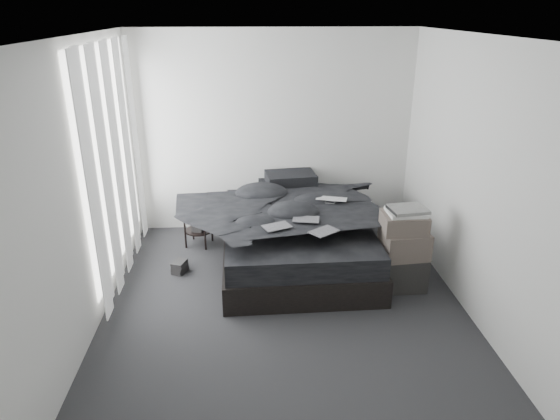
{
  "coord_description": "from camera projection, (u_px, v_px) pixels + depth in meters",
  "views": [
    {
      "loc": [
        -0.33,
        -4.26,
        2.81
      ],
      "look_at": [
        0.0,
        0.8,
        0.75
      ],
      "focal_mm": 32.0,
      "sensor_mm": 36.0,
      "label": 1
    }
  ],
  "objects": [
    {
      "name": "art_book_snake",
      "position": [
        408.0,
        209.0,
        5.09
      ],
      "size": [
        0.41,
        0.34,
        0.03
      ],
      "primitive_type": "cube",
      "rotation": [
        0.0,
        0.0,
        0.13
      ],
      "color": "silver",
      "rests_on": "art_book_white"
    },
    {
      "name": "pillow_upper",
      "position": [
        291.0,
        178.0,
        6.47
      ],
      "size": [
        0.67,
        0.5,
        0.14
      ],
      "primitive_type": "cube",
      "rotation": [
        0.0,
        0.0,
        0.12
      ],
      "color": "black",
      "rests_on": "pillow_lower"
    },
    {
      "name": "floor",
      "position": [
        285.0,
        309.0,
        5.02
      ],
      "size": [
        3.6,
        4.2,
        0.01
      ],
      "primitive_type": "cube",
      "color": "#2A2A2C",
      "rests_on": "ground"
    },
    {
      "name": "side_stand",
      "position": [
        198.0,
        222.0,
        6.27
      ],
      "size": [
        0.42,
        0.42,
        0.63
      ],
      "primitive_type": "cylinder",
      "rotation": [
        0.0,
        0.0,
        -0.27
      ],
      "color": "black",
      "rests_on": "floor"
    },
    {
      "name": "box_mid",
      "position": [
        404.0,
        244.0,
        5.23
      ],
      "size": [
        0.5,
        0.41,
        0.28
      ],
      "primitive_type": "cube",
      "rotation": [
        0.0,
        0.0,
        0.1
      ],
      "color": "#544942",
      "rests_on": "box_lower"
    },
    {
      "name": "mattress",
      "position": [
        296.0,
        229.0,
        5.82
      ],
      "size": [
        1.66,
        2.19,
        0.24
      ],
      "primitive_type": "cube",
      "rotation": [
        0.0,
        0.0,
        0.02
      ],
      "color": "black",
      "rests_on": "bed"
    },
    {
      "name": "comic_a",
      "position": [
        277.0,
        219.0,
        5.11
      ],
      "size": [
        0.33,
        0.28,
        0.01
      ],
      "primitive_type": "cube",
      "rotation": [
        0.0,
        0.0,
        0.4
      ],
      "color": "black",
      "rests_on": "duvet"
    },
    {
      "name": "papers",
      "position": [
        197.0,
        198.0,
        6.14
      ],
      "size": [
        0.26,
        0.2,
        0.01
      ],
      "primitive_type": "cube",
      "rotation": [
        0.0,
        0.0,
        -0.09
      ],
      "color": "white",
      "rests_on": "side_stand"
    },
    {
      "name": "floor_books",
      "position": [
        180.0,
        267.0,
        5.69
      ],
      "size": [
        0.19,
        0.22,
        0.13
      ],
      "primitive_type": "cube",
      "rotation": [
        0.0,
        0.0,
        -0.37
      ],
      "color": "black",
      "rests_on": "floor"
    },
    {
      "name": "pillow_lower",
      "position": [
        285.0,
        188.0,
        6.54
      ],
      "size": [
        0.68,
        0.47,
        0.15
      ],
      "primitive_type": "cube",
      "rotation": [
        0.0,
        0.0,
        0.02
      ],
      "color": "black",
      "rests_on": "mattress"
    },
    {
      "name": "duvet",
      "position": [
        297.0,
        211.0,
        5.67
      ],
      "size": [
        1.67,
        1.93,
        0.26
      ],
      "primitive_type": "imported",
      "rotation": [
        0.0,
        0.0,
        0.02
      ],
      "color": "black",
      "rests_on": "mattress"
    },
    {
      "name": "comic_b",
      "position": [
        306.0,
        212.0,
        5.28
      ],
      "size": [
        0.31,
        0.23,
        0.01
      ],
      "primitive_type": "cube",
      "rotation": [
        0.0,
        0.0,
        -0.19
      ],
      "color": "black",
      "rests_on": "duvet"
    },
    {
      "name": "wall_left",
      "position": [
        84.0,
        191.0,
        4.42
      ],
      "size": [
        0.01,
        4.2,
        2.6
      ],
      "primitive_type": "cube",
      "color": "silver",
      "rests_on": "ground"
    },
    {
      "name": "ceiling",
      "position": [
        286.0,
        36.0,
        4.04
      ],
      "size": [
        3.6,
        4.2,
        0.01
      ],
      "primitive_type": "cube",
      "color": "white",
      "rests_on": "ground"
    },
    {
      "name": "bed",
      "position": [
        296.0,
        249.0,
        5.92
      ],
      "size": [
        1.72,
        2.25,
        0.3
      ],
      "primitive_type": "cube",
      "rotation": [
        0.0,
        0.0,
        0.02
      ],
      "color": "black",
      "rests_on": "floor"
    },
    {
      "name": "laptop",
      "position": [
        331.0,
        195.0,
        5.75
      ],
      "size": [
        0.41,
        0.32,
        0.03
      ],
      "primitive_type": "imported",
      "rotation": [
        0.0,
        0.0,
        -0.3
      ],
      "color": "silver",
      "rests_on": "duvet"
    },
    {
      "name": "wall_front",
      "position": [
        317.0,
        321.0,
        2.59
      ],
      "size": [
        3.6,
        0.01,
        2.6
      ],
      "primitive_type": "cube",
      "color": "silver",
      "rests_on": "ground"
    },
    {
      "name": "wall_right",
      "position": [
        478.0,
        183.0,
        4.64
      ],
      "size": [
        0.01,
        4.2,
        2.6
      ],
      "primitive_type": "cube",
      "color": "silver",
      "rests_on": "ground"
    },
    {
      "name": "box_upper",
      "position": [
        404.0,
        223.0,
        5.15
      ],
      "size": [
        0.45,
        0.37,
        0.2
      ],
      "primitive_type": "cube",
      "rotation": [
        0.0,
        0.0,
        -0.02
      ],
      "color": "#544942",
      "rests_on": "box_mid"
    },
    {
      "name": "art_book_white",
      "position": [
        406.0,
        212.0,
        5.11
      ],
      "size": [
        0.39,
        0.32,
        0.04
      ],
      "primitive_type": "cube",
      "rotation": [
        0.0,
        0.0,
        0.03
      ],
      "color": "silver",
      "rests_on": "box_upper"
    },
    {
      "name": "wall_back",
      "position": [
        273.0,
        133.0,
        6.47
      ],
      "size": [
        3.6,
        0.01,
        2.6
      ],
      "primitive_type": "cube",
      "color": "silver",
      "rests_on": "ground"
    },
    {
      "name": "curtain_left",
      "position": [
        116.0,
        164.0,
        5.27
      ],
      "size": [
        0.06,
        2.12,
        2.48
      ],
      "primitive_type": "cube",
      "color": "white",
      "rests_on": "wall_left"
    },
    {
      "name": "box_lower",
      "position": [
        400.0,
        271.0,
        5.37
      ],
      "size": [
        0.51,
        0.41,
        0.37
      ],
      "primitive_type": "cube",
      "rotation": [
        0.0,
        0.0,
        0.03
      ],
      "color": "black",
      "rests_on": "floor"
    },
    {
      "name": "comic_c",
      "position": [
        324.0,
        223.0,
        4.99
      ],
      "size": [
        0.33,
        0.31,
        0.01
      ],
      "primitive_type": "cube",
      "rotation": [
        0.0,
        0.0,
        0.63
      ],
      "color": "black",
      "rests_on": "duvet"
    },
    {
      "name": "window_left",
      "position": [
        111.0,
        158.0,
        5.24
      ],
      "size": [
        0.02,
        2.0,
        2.3
      ],
      "primitive_type": "cube",
      "color": "white",
      "rests_on": "wall_left"
    }
  ]
}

